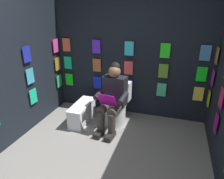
{
  "coord_description": "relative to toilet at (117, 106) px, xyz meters",
  "views": [
    {
      "loc": [
        -0.86,
        1.65,
        2.02
      ],
      "look_at": [
        0.04,
        -1.14,
        0.85
      ],
      "focal_mm": 32.66,
      "sensor_mm": 36.0,
      "label": 1
    }
  ],
  "objects": [
    {
      "name": "toilet",
      "position": [
        0.0,
        0.0,
        0.0
      ],
      "size": [
        0.43,
        0.57,
        0.77
      ],
      "rotation": [
        0.0,
        0.0,
        -0.09
      ],
      "color": "white",
      "rests_on": "ground"
    },
    {
      "name": "display_wall_back",
      "position": [
        -0.1,
        -0.51,
        0.86
      ],
      "size": [
        3.09,
        0.14,
        2.38
      ],
      "color": "black",
      "rests_on": "ground"
    },
    {
      "name": "display_wall_right",
      "position": [
        1.45,
        0.58,
        0.86
      ],
      "size": [
        0.14,
        2.08,
        2.38
      ],
      "color": "black",
      "rests_on": "ground"
    },
    {
      "name": "comic_longbox_near",
      "position": [
        0.63,
        0.19,
        -0.14
      ],
      "size": [
        0.29,
        0.75,
        0.37
      ],
      "rotation": [
        0.0,
        0.0,
        0.02
      ],
      "color": "silver",
      "rests_on": "ground"
    },
    {
      "name": "person_reading",
      "position": [
        0.02,
        0.23,
        0.27
      ],
      "size": [
        0.55,
        0.71,
        1.19
      ],
      "rotation": [
        0.0,
        0.0,
        -0.09
      ],
      "color": "black",
      "rests_on": "ground"
    }
  ]
}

